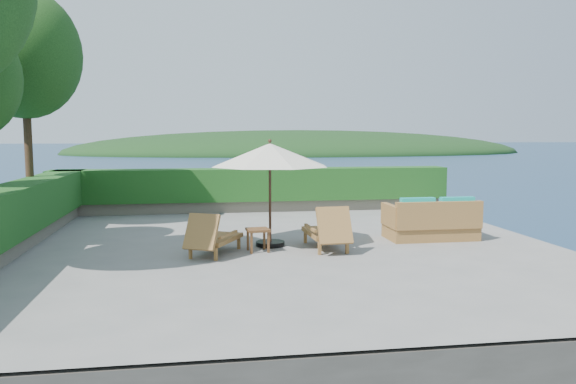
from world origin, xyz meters
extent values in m
plane|color=gray|center=(0.00, 0.00, 0.00)|extent=(12.00, 12.00, 0.00)
cube|color=#554D43|center=(0.00, 0.00, -1.55)|extent=(12.00, 12.00, 3.00)
plane|color=#18324A|center=(0.00, 0.00, -3.00)|extent=(600.00, 600.00, 0.00)
ellipsoid|color=black|center=(25.00, 140.00, -3.00)|extent=(126.00, 57.60, 12.60)
cube|color=gray|center=(0.00, 5.60, 0.18)|extent=(12.00, 0.60, 0.36)
cube|color=gray|center=(-5.60, 0.00, 0.18)|extent=(0.60, 12.00, 0.36)
cube|color=#134415|center=(0.00, 5.60, 0.85)|extent=(12.40, 0.90, 1.00)
cube|color=#134415|center=(-5.60, 0.00, 0.85)|extent=(0.90, 12.40, 1.00)
cylinder|color=#462D1A|center=(-6.00, 3.20, 2.34)|extent=(0.20, 0.20, 4.68)
ellipsoid|color=#173510|center=(-6.00, 3.20, 4.42)|extent=(2.80, 2.80, 3.22)
cylinder|color=black|center=(-0.21, 0.06, 0.05)|extent=(0.76, 0.76, 0.10)
cylinder|color=#341E13|center=(-0.21, 0.06, 1.12)|extent=(0.07, 0.07, 2.24)
cone|color=beige|center=(-0.21, 0.06, 1.99)|extent=(3.15, 3.15, 0.49)
sphere|color=#341E13|center=(-0.21, 0.06, 2.29)|extent=(0.10, 0.10, 0.08)
cube|color=olive|center=(-1.91, -0.97, 0.13)|extent=(0.08, 0.08, 0.25)
cube|color=olive|center=(-1.43, -1.21, 0.13)|extent=(0.08, 0.08, 0.25)
cube|color=olive|center=(-1.40, 0.07, 0.13)|extent=(0.08, 0.08, 0.25)
cube|color=olive|center=(-0.91, -0.17, 0.13)|extent=(0.08, 0.08, 0.25)
cube|color=olive|center=(-1.37, -0.48, 0.29)|extent=(1.13, 1.41, 0.09)
cube|color=olive|center=(-1.69, -1.13, 0.56)|extent=(0.75, 0.65, 0.68)
cube|color=olive|center=(-1.75, -0.51, 0.44)|extent=(0.42, 0.76, 0.05)
cube|color=olive|center=(-1.16, -0.80, 0.44)|extent=(0.42, 0.76, 0.05)
cube|color=olive|center=(0.66, -1.00, 0.14)|extent=(0.07, 0.07, 0.27)
cube|color=olive|center=(1.25, -0.98, 0.14)|extent=(0.07, 0.07, 0.27)
cube|color=olive|center=(0.60, 0.25, 0.14)|extent=(0.07, 0.07, 0.27)
cube|color=olive|center=(1.19, 0.27, 0.14)|extent=(0.07, 0.07, 0.27)
cube|color=olive|center=(0.92, -0.26, 0.31)|extent=(0.75, 1.39, 0.09)
cube|color=olive|center=(0.96, -1.04, 0.60)|extent=(0.71, 0.47, 0.73)
cube|color=olive|center=(0.58, -0.49, 0.47)|extent=(0.10, 0.89, 0.05)
cube|color=olive|center=(1.28, -0.45, 0.47)|extent=(0.10, 0.89, 0.05)
cube|color=brown|center=(-0.69, -0.69, 0.22)|extent=(0.05, 0.05, 0.43)
cube|color=brown|center=(-0.34, -0.64, 0.22)|extent=(0.05, 0.05, 0.43)
cube|color=brown|center=(-0.73, -0.34, 0.22)|extent=(0.05, 0.05, 0.43)
cube|color=brown|center=(-0.38, -0.29, 0.22)|extent=(0.05, 0.05, 0.43)
cube|color=brown|center=(-0.53, -0.49, 0.46)|extent=(0.51, 0.51, 0.05)
cube|color=olive|center=(3.58, 0.31, 0.23)|extent=(2.03, 1.02, 0.45)
cube|color=olive|center=(3.58, -0.17, 0.62)|extent=(2.03, 0.16, 0.62)
cube|color=olive|center=(2.61, 0.31, 0.56)|extent=(0.14, 1.01, 0.51)
cube|color=olive|center=(4.55, 0.31, 0.56)|extent=(0.14, 1.01, 0.51)
cube|color=teal|center=(3.11, 0.36, 0.55)|extent=(0.88, 0.81, 0.20)
cube|color=teal|center=(4.05, 0.36, 0.55)|extent=(0.88, 0.81, 0.20)
cube|color=teal|center=(3.11, -0.05, 0.81)|extent=(0.79, 0.16, 0.41)
cube|color=teal|center=(4.06, -0.05, 0.81)|extent=(0.79, 0.16, 0.41)
camera|label=1|loc=(-1.70, -11.92, 2.45)|focal=35.00mm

